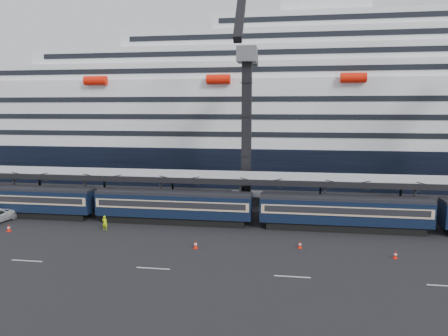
# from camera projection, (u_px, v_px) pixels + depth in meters

# --- Properties ---
(train) EXTENTS (133.05, 3.00, 4.05)m
(train) POSITION_uv_depth(u_px,v_px,m) (374.00, 212.00, 45.09)
(train) COLOR black
(train) RESTS_ON ground
(canopy) EXTENTS (130.00, 6.25, 5.53)m
(canopy) POSITION_uv_depth(u_px,v_px,m) (408.00, 181.00, 47.89)
(canopy) COLOR #A1A4AA
(canopy) RESTS_ON ground
(cruise_ship) EXTENTS (214.09, 28.84, 34.00)m
(cruise_ship) POSITION_uv_depth(u_px,v_px,m) (355.00, 117.00, 78.32)
(cruise_ship) COLOR black
(cruise_ship) RESTS_ON ground
(crane_dark_near) EXTENTS (4.50, 17.75, 35.08)m
(crane_dark_near) POSITION_uv_depth(u_px,v_px,m) (246.00, 123.00, 54.31)
(crane_dark_near) COLOR #4C4E53
(crane_dark_near) RESTS_ON ground
(worker) EXTENTS (0.63, 0.42, 1.69)m
(worker) POSITION_uv_depth(u_px,v_px,m) (105.00, 223.00, 45.77)
(worker) COLOR #C1EB0C
(worker) RESTS_ON ground
(traffic_cone_a) EXTENTS (0.41, 0.41, 0.83)m
(traffic_cone_a) POSITION_uv_depth(u_px,v_px,m) (9.00, 228.00, 45.30)
(traffic_cone_a) COLOR #FF1B08
(traffic_cone_a) RESTS_ON ground
(traffic_cone_b) EXTENTS (0.42, 0.42, 0.84)m
(traffic_cone_b) POSITION_uv_depth(u_px,v_px,m) (196.00, 244.00, 39.75)
(traffic_cone_b) COLOR #FF1B08
(traffic_cone_b) RESTS_ON ground
(traffic_cone_c) EXTENTS (0.38, 0.38, 0.76)m
(traffic_cone_c) POSITION_uv_depth(u_px,v_px,m) (300.00, 244.00, 39.84)
(traffic_cone_c) COLOR #FF1B08
(traffic_cone_c) RESTS_ON ground
(traffic_cone_d) EXTENTS (0.38, 0.38, 0.77)m
(traffic_cone_d) POSITION_uv_depth(u_px,v_px,m) (395.00, 255.00, 37.06)
(traffic_cone_d) COLOR #FF1B08
(traffic_cone_d) RESTS_ON ground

